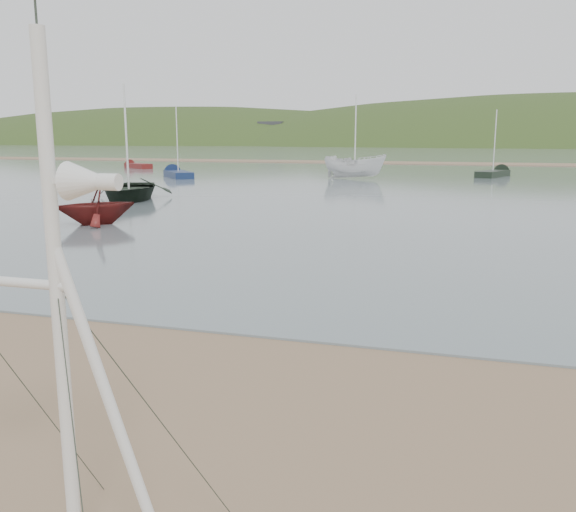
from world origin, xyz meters
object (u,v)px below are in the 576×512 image
(dinghy_red_far, at_px, (133,165))
(sailboat_blue_near, at_px, (174,173))
(mast_rig, at_px, (57,439))
(boat_red, at_px, (95,186))
(boat_dark, at_px, (127,146))
(sailboat_dark_mid, at_px, (499,173))
(boat_white, at_px, (355,147))

(dinghy_red_far, bearing_deg, sailboat_blue_near, -46.81)
(sailboat_blue_near, xyz_separation_m, dinghy_red_far, (-10.25, 10.92, -0.01))
(sailboat_blue_near, bearing_deg, mast_rig, -63.97)
(mast_rig, distance_m, boat_red, 19.39)
(boat_dark, height_order, sailboat_dark_mid, boat_dark)
(sailboat_dark_mid, bearing_deg, mast_rig, -95.65)
(boat_dark, bearing_deg, mast_rig, -78.75)
(boat_red, bearing_deg, sailboat_blue_near, 155.97)
(boat_red, bearing_deg, boat_white, 124.94)
(mast_rig, relative_size, boat_white, 0.99)
(mast_rig, height_order, sailboat_blue_near, sailboat_blue_near)
(mast_rig, bearing_deg, boat_dark, 120.04)
(boat_dark, xyz_separation_m, boat_red, (3.51, -8.15, -1.30))
(sailboat_dark_mid, bearing_deg, boat_dark, -126.83)
(mast_rig, xyz_separation_m, sailboat_dark_mid, (4.93, 49.81, -0.86))
(sailboat_blue_near, height_order, sailboat_dark_mid, sailboat_blue_near)
(mast_rig, relative_size, sailboat_dark_mid, 0.83)
(boat_red, xyz_separation_m, sailboat_blue_near, (-9.78, 25.49, -1.15))
(boat_white, height_order, dinghy_red_far, boat_white)
(boat_white, relative_size, sailboat_blue_near, 0.82)
(boat_red, height_order, sailboat_blue_near, sailboat_blue_near)
(boat_dark, xyz_separation_m, dinghy_red_far, (-16.52, 28.26, -2.47))
(mast_rig, height_order, sailboat_dark_mid, sailboat_dark_mid)
(sailboat_dark_mid, height_order, dinghy_red_far, sailboat_dark_mid)
(boat_dark, distance_m, sailboat_blue_near, 18.60)
(boat_red, xyz_separation_m, sailboat_dark_mid, (15.53, 33.57, -1.15))
(boat_dark, distance_m, boat_white, 20.58)
(sailboat_blue_near, xyz_separation_m, sailboat_dark_mid, (25.31, 8.08, 0.00))
(boat_white, height_order, sailboat_blue_near, sailboat_blue_near)
(sailboat_blue_near, relative_size, sailboat_dark_mid, 1.02)
(boat_white, distance_m, dinghy_red_far, 26.63)
(sailboat_blue_near, relative_size, dinghy_red_far, 1.23)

